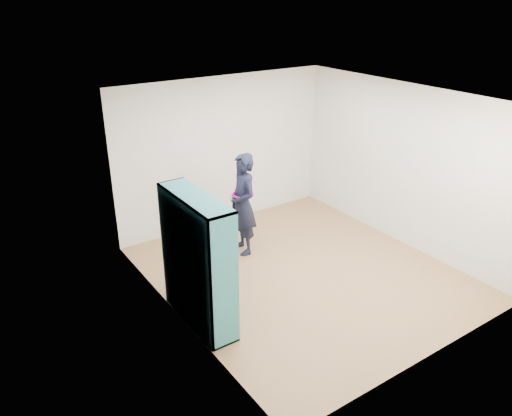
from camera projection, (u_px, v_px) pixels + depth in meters
floor at (303, 273)px, 7.45m from camera, size 4.50×4.50×0.00m
ceiling at (310, 99)px, 6.40m from camera, size 4.50×4.50×0.00m
wall_left at (175, 228)px, 5.90m from camera, size 0.02×4.50×2.60m
wall_right at (403, 166)px, 7.95m from camera, size 0.02×4.50×2.60m
wall_back at (224, 152)px, 8.63m from camera, size 4.00×0.02×2.60m
wall_front at (443, 259)px, 5.22m from camera, size 4.00×0.02×2.60m
bookshelf at (196, 264)px, 6.06m from camera, size 0.37×1.28×1.71m
person at (243, 204)px, 7.75m from camera, size 0.47×0.65×1.64m
smartphone at (231, 198)px, 7.72m from camera, size 0.01×0.10×0.14m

